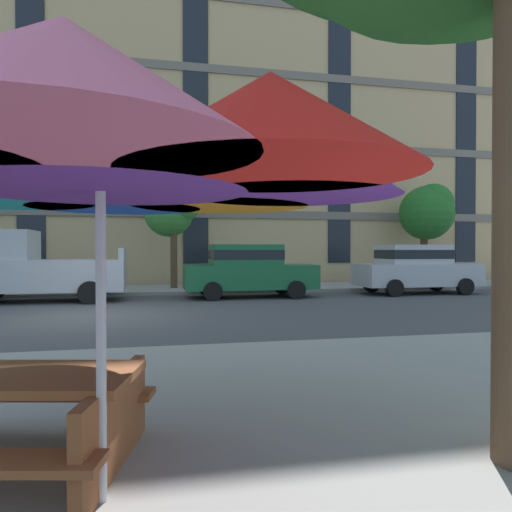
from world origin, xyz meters
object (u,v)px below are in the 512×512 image
(sedan_green, at_px, (248,269))
(street_tree_middle, at_px, (173,209))
(street_tree_right, at_px, (428,211))
(patio_umbrella, at_px, (100,151))
(picnic_table, at_px, (0,415))
(pickup_silver, at_px, (32,269))
(sedan_silver, at_px, (415,268))

(sedan_green, relative_size, street_tree_middle, 1.02)
(street_tree_middle, xyz_separation_m, street_tree_right, (11.33, 0.29, 0.15))
(sedan_green, bearing_deg, patio_umbrella, -105.05)
(street_tree_right, bearing_deg, picnic_table, -129.95)
(pickup_silver, xyz_separation_m, street_tree_middle, (4.41, 3.21, 2.18))
(sedan_silver, distance_m, picnic_table, 15.96)
(street_tree_middle, relative_size, patio_umbrella, 1.16)
(picnic_table, bearing_deg, sedan_silver, 49.49)
(patio_umbrella, bearing_deg, street_tree_right, 52.63)
(street_tree_right, bearing_deg, patio_umbrella, -127.37)
(street_tree_middle, bearing_deg, pickup_silver, -143.96)
(pickup_silver, xyz_separation_m, picnic_table, (2.65, -12.13, -0.54))
(picnic_table, bearing_deg, sedan_green, 71.17)
(sedan_green, xyz_separation_m, sedan_silver, (6.23, 0.00, 0.00))
(sedan_green, xyz_separation_m, street_tree_right, (8.95, 3.49, 2.40))
(sedan_silver, bearing_deg, pickup_silver, 180.00)
(patio_umbrella, height_order, picnic_table, patio_umbrella)
(pickup_silver, relative_size, sedan_green, 1.16)
(sedan_silver, relative_size, street_tree_middle, 1.02)
(sedan_silver, relative_size, street_tree_right, 0.97)
(pickup_silver, xyz_separation_m, street_tree_right, (15.74, 3.49, 2.33))
(sedan_green, height_order, patio_umbrella, patio_umbrella)
(picnic_table, bearing_deg, street_tree_middle, 83.45)
(sedan_green, height_order, sedan_silver, same)
(pickup_silver, height_order, street_tree_middle, street_tree_middle)
(pickup_silver, relative_size, street_tree_middle, 1.19)
(street_tree_right, bearing_deg, pickup_silver, -167.48)
(picnic_table, bearing_deg, street_tree_right, 50.05)
(sedan_silver, height_order, street_tree_right, street_tree_right)
(sedan_silver, xyz_separation_m, picnic_table, (-10.36, -12.13, -0.46))
(sedan_green, xyz_separation_m, picnic_table, (-4.14, -12.13, -0.46))
(sedan_silver, relative_size, picnic_table, 2.11)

